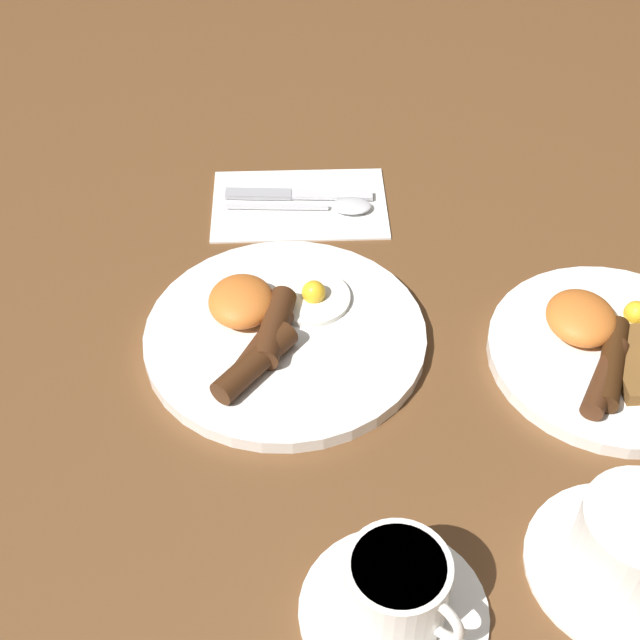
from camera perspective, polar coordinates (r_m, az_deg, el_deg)
The scene contains 8 objects.
ground_plane at distance 0.91m, azimuth -2.22°, elevation -1.37°, with size 3.00×3.00×0.00m, color brown.
breakfast_plate_near at distance 0.90m, azimuth -2.61°, elevation -0.76°, with size 0.29×0.29×0.05m.
breakfast_plate_far at distance 0.93m, azimuth 18.22°, elevation -1.82°, with size 0.25×0.25×0.05m.
teacup_near at distance 0.71m, azimuth 4.92°, elevation -17.08°, with size 0.15×0.15×0.07m.
teacup_far at distance 0.76m, azimuth 19.49°, elevation -13.51°, with size 0.16×0.16×0.08m.
napkin at distance 1.08m, azimuth -1.32°, elevation 7.47°, with size 0.14×0.21×0.01m, color white.
knife at distance 1.09m, azimuth -1.93°, elevation 8.04°, with size 0.03×0.18×0.01m.
spoon at distance 1.06m, azimuth 1.03°, elevation 7.31°, with size 0.04×0.17×0.01m.
Camera 1 is at (0.63, -0.01, 0.65)m, focal length 50.00 mm.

